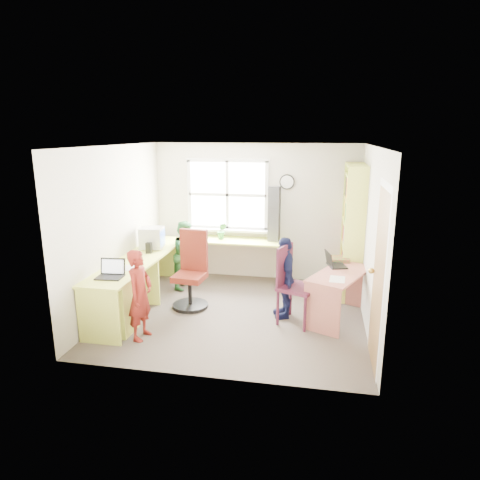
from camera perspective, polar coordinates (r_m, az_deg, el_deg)
The scene contains 19 objects.
room at distance 6.04m, azimuth -0.17°, elevation 1.19°, with size 3.64×3.44×2.44m.
l_desk at distance 6.29m, azimuth -12.78°, elevation -5.89°, with size 2.38×2.95×0.75m.
right_desk at distance 6.16m, azimuth 13.15°, elevation -5.93°, with size 0.99×1.31×0.68m.
bookshelf at distance 7.07m, azimuth 14.72°, elevation 0.83°, with size 0.30×1.02×2.10m.
swivel_chair at distance 6.50m, azimuth -6.48°, elevation -4.55°, with size 0.58×0.58×1.16m.
wooden_chair at distance 5.92m, azimuth 7.03°, elevation -5.54°, with size 0.61×0.61×1.08m.
crt_monitor at distance 7.02m, azimuth -11.66°, elevation 0.28°, with size 0.39×0.35×0.35m.
laptop_left at distance 5.81m, azimuth -16.81°, elevation -4.19°, with size 0.35×0.30×0.23m.
laptop_right at distance 6.35m, azimuth 12.38°, elevation -2.98°, with size 0.34×0.38×0.22m.
speaker_a at distance 6.78m, azimuth -12.05°, elevation -1.03°, with size 0.09×0.09×0.17m.
speaker_b at distance 7.26m, azimuth -10.43°, elevation 0.08°, with size 0.11×0.11×0.17m.
cd_tower at distance 7.33m, azimuth 4.58°, elevation 3.49°, with size 0.21×0.19×0.94m.
game_box at distance 6.65m, azimuth 13.15°, elevation -2.49°, with size 0.30×0.30×0.06m.
paper_a at distance 6.13m, azimuth -14.33°, elevation -3.60°, with size 0.26×0.32×0.00m.
paper_b at distance 5.82m, azimuth 12.85°, elevation -5.12°, with size 0.22×0.30×0.00m.
potted_plant at distance 7.49m, azimuth -2.44°, elevation 1.20°, with size 0.16×0.13×0.29m, color #28652D.
person_red at distance 5.57m, azimuth -13.19°, elevation -7.14°, with size 0.43×0.28×1.17m, color maroon.
person_green at distance 7.25m, azimuth -7.18°, elevation -1.95°, with size 0.56×0.44×1.15m, color #2D7237.
person_navy at distance 6.09m, azimuth 5.93°, elevation -4.98°, with size 0.69×0.29×1.17m, color #13183C.
Camera 1 is at (1.13, -5.68, 2.57)m, focal length 32.00 mm.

